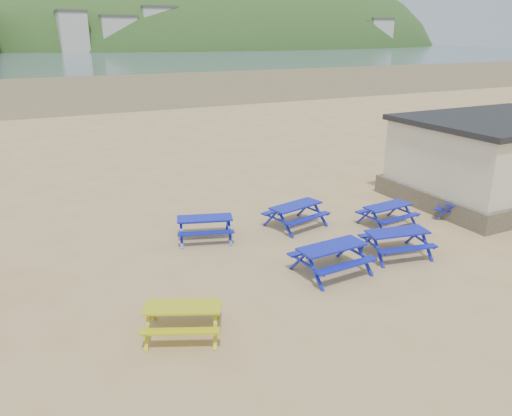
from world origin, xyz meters
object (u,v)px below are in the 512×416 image
picnic_table_blue_b (296,215)px  picnic_table_yellow (183,320)px  picnic_table_blue_a (205,228)px  amenity_block (500,158)px

picnic_table_blue_b → picnic_table_yellow: (-5.42, -4.37, -0.04)m
picnic_table_blue_a → picnic_table_blue_b: picnic_table_blue_b is taller
picnic_table_blue_b → amenity_block: 8.72m
amenity_block → picnic_table_blue_b: bearing=174.6°
picnic_table_yellow → amenity_block: (14.02, 3.56, 1.23)m
picnic_table_blue_b → picnic_table_yellow: bearing=-153.8°
picnic_table_blue_a → picnic_table_blue_b: bearing=11.8°
picnic_table_blue_a → picnic_table_blue_b: 3.11m
picnic_table_blue_a → amenity_block: bearing=12.4°
picnic_table_blue_a → amenity_block: amenity_block is taller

